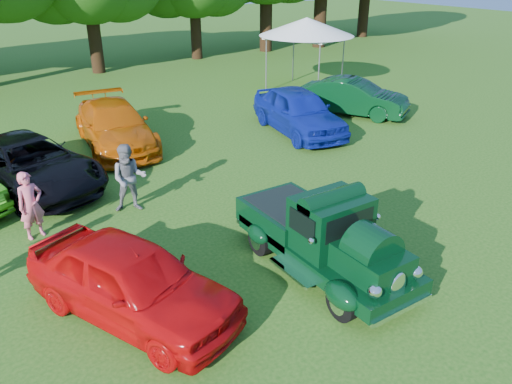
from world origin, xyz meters
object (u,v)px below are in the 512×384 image
back_car_green (353,97)px  canopy_tent (307,27)px  hero_pickup (323,237)px  back_car_blue (299,111)px  spectator_pink (31,205)px  back_car_orange (115,126)px  red_convertible (132,281)px  spectator_grey (129,178)px  back_car_black (29,164)px

back_car_green → canopy_tent: bearing=47.4°
hero_pickup → canopy_tent: canopy_tent is taller
back_car_blue → spectator_pink: bearing=-154.6°
back_car_orange → red_convertible: bearing=-100.7°
red_convertible → spectator_grey: (1.56, 4.23, 0.18)m
back_car_orange → back_car_green: back_car_orange is taller
red_convertible → back_car_black: red_convertible is taller
back_car_orange → spectator_pink: 6.52m
hero_pickup → spectator_pink: (-4.96, 4.94, 0.07)m
back_car_orange → spectator_pink: spectator_pink is taller
back_car_orange → canopy_tent: canopy_tent is taller
back_car_orange → back_car_black: bearing=-140.7°
spectator_grey → back_car_black: bearing=144.3°
back_car_orange → back_car_blue: 6.94m
spectator_pink → back_car_green: bearing=-1.2°
back_car_green → canopy_tent: 5.52m
hero_pickup → back_car_blue: size_ratio=0.91×
back_car_black → back_car_green: (13.37, 0.43, 0.01)m
back_car_black → back_car_green: size_ratio=1.16×
back_car_black → back_car_orange: size_ratio=1.00×
back_car_green → red_convertible: bearing=-178.2°
red_convertible → back_car_blue: bearing=12.9°
back_car_blue → spectator_grey: (-7.90, -2.82, 0.08)m
back_car_blue → back_car_green: 3.59m
spectator_pink → canopy_tent: size_ratio=0.27×
hero_pickup → red_convertible: 4.09m
red_convertible → spectator_grey: 4.51m
back_car_black → spectator_pink: spectator_pink is taller
back_car_green → canopy_tent: size_ratio=0.74×
hero_pickup → back_car_green: (8.96, 8.48, -0.01)m
back_car_blue → canopy_tent: size_ratio=0.80×
red_convertible → back_car_orange: (2.94, 9.42, 0.02)m
back_car_black → back_car_orange: 3.95m
spectator_grey → canopy_tent: size_ratio=0.30×
red_convertible → back_car_blue: (9.46, 7.05, 0.10)m
back_car_orange → back_car_blue: (6.52, -2.36, 0.08)m
back_car_black → back_car_orange: (3.32, 2.13, 0.03)m
spectator_grey → hero_pickup: bearing=-42.0°
back_car_orange → back_car_green: 10.19m
red_convertible → back_car_black: bearing=69.2°
back_car_orange → back_car_blue: size_ratio=1.07×
hero_pickup → canopy_tent: (10.14, 13.34, 2.33)m
hero_pickup → back_car_black: hero_pickup is taller
red_convertible → canopy_tent: canopy_tent is taller
hero_pickup → back_car_blue: bearing=55.2°
back_car_green → spectator_pink: spectator_pink is taller
spectator_grey → canopy_tent: 15.27m
hero_pickup → spectator_pink: size_ratio=2.70×
back_car_green → spectator_pink: size_ratio=2.73×
back_car_blue → back_car_orange: bearing=170.0°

